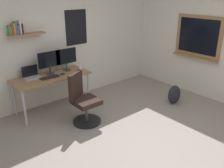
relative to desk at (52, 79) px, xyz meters
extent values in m
plane|color=gray|center=(0.55, -2.06, -0.66)|extent=(5.20, 5.20, 0.00)
cube|color=silver|center=(0.55, 0.39, 0.64)|extent=(5.00, 0.10, 2.60)
cube|color=#997047|center=(-0.29, 0.24, 0.89)|extent=(0.68, 0.20, 0.02)
cube|color=black|center=(0.84, 0.34, 0.89)|extent=(0.52, 0.01, 0.74)
cube|color=#3D934C|center=(-0.58, 0.27, 0.99)|extent=(0.03, 0.14, 0.17)
cube|color=#C63833|center=(-0.55, 0.27, 0.99)|extent=(0.03, 0.14, 0.16)
cube|color=orange|center=(-0.51, 0.27, 1.00)|extent=(0.04, 0.14, 0.19)
cube|color=teal|center=(-0.47, 0.27, 1.02)|extent=(0.02, 0.14, 0.22)
cube|color=#7A3D99|center=(-0.44, 0.27, 0.99)|extent=(0.04, 0.14, 0.17)
cube|color=silver|center=(-0.40, 0.27, 1.02)|extent=(0.03, 0.14, 0.24)
cube|color=black|center=(-0.37, 0.27, 1.00)|extent=(0.03, 0.14, 0.18)
cube|color=#997047|center=(2.94, -1.34, 0.69)|extent=(0.04, 1.10, 0.90)
cube|color=black|center=(2.92, -1.34, 0.69)|extent=(0.01, 0.94, 0.76)
cube|color=#997047|center=(2.89, -1.34, 0.23)|extent=(0.12, 1.10, 0.03)
cube|color=#997047|center=(0.00, 0.00, 0.06)|extent=(1.50, 0.62, 0.03)
cylinder|color=#B7B7BC|center=(-0.69, -0.25, -0.31)|extent=(0.04, 0.04, 0.70)
cylinder|color=#B7B7BC|center=(0.69, -0.25, -0.31)|extent=(0.04, 0.04, 0.70)
cylinder|color=#B7B7BC|center=(-0.69, 0.25, -0.31)|extent=(0.04, 0.04, 0.70)
cylinder|color=#B7B7BC|center=(0.69, 0.25, -0.31)|extent=(0.04, 0.04, 0.70)
cylinder|color=black|center=(0.21, -0.87, -0.64)|extent=(0.52, 0.52, 0.04)
cylinder|color=#4C4C51|center=(0.21, -0.87, -0.45)|extent=(0.05, 0.05, 0.34)
cube|color=black|center=(0.21, -0.87, -0.23)|extent=(0.44, 0.44, 0.09)
cube|color=black|center=(0.12, -0.70, 0.05)|extent=(0.39, 0.25, 0.48)
cube|color=#ADAFB5|center=(-0.34, 0.11, 0.08)|extent=(0.31, 0.21, 0.02)
cube|color=black|center=(-0.34, 0.21, 0.19)|extent=(0.31, 0.01, 0.21)
cylinder|color=#38383D|center=(0.04, 0.11, 0.08)|extent=(0.17, 0.17, 0.01)
cylinder|color=#38383D|center=(0.04, 0.11, 0.16)|extent=(0.03, 0.03, 0.14)
cube|color=black|center=(0.04, 0.10, 0.38)|extent=(0.46, 0.02, 0.31)
cylinder|color=#38383D|center=(0.41, 0.11, 0.08)|extent=(0.17, 0.17, 0.01)
cylinder|color=#38383D|center=(0.41, 0.11, 0.16)|extent=(0.03, 0.03, 0.14)
cube|color=black|center=(0.41, 0.10, 0.38)|extent=(0.46, 0.02, 0.31)
cube|color=black|center=(-0.08, -0.08, 0.08)|extent=(0.37, 0.13, 0.02)
ellipsoid|color=#262628|center=(0.20, -0.08, 0.09)|extent=(0.10, 0.06, 0.03)
cylinder|color=silver|center=(0.65, -0.03, 0.12)|extent=(0.08, 0.08, 0.09)
ellipsoid|color=#232328|center=(2.12, -1.43, -0.45)|extent=(0.32, 0.22, 0.41)
camera|label=1|loc=(-2.00, -4.20, 1.67)|focal=38.92mm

